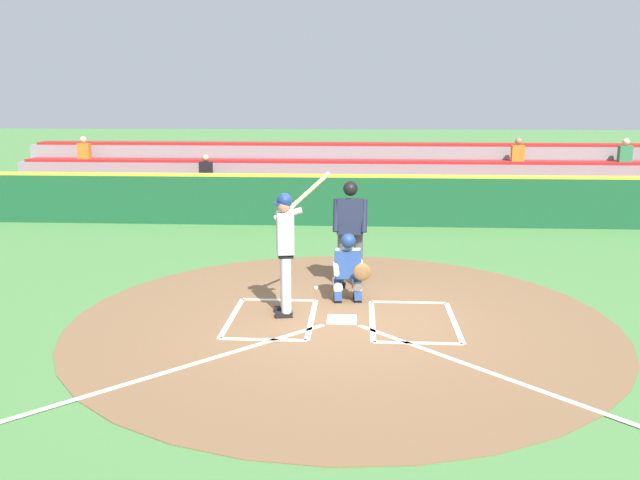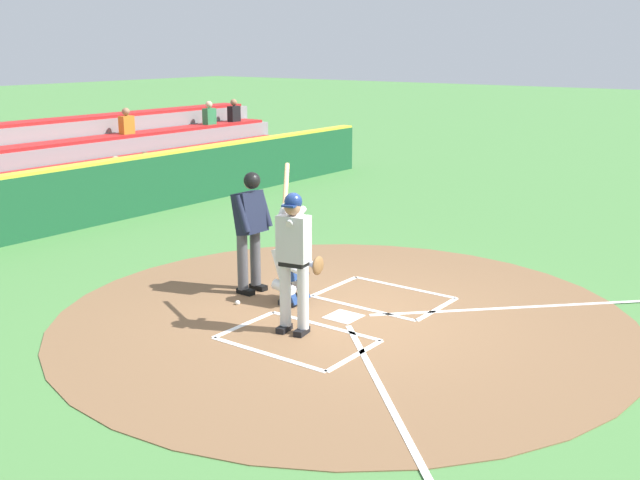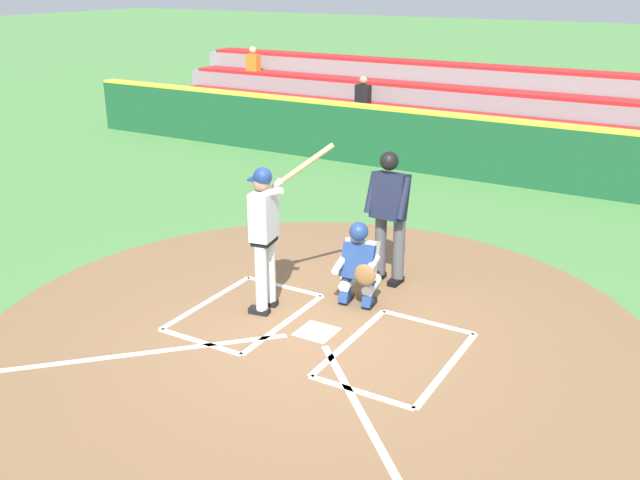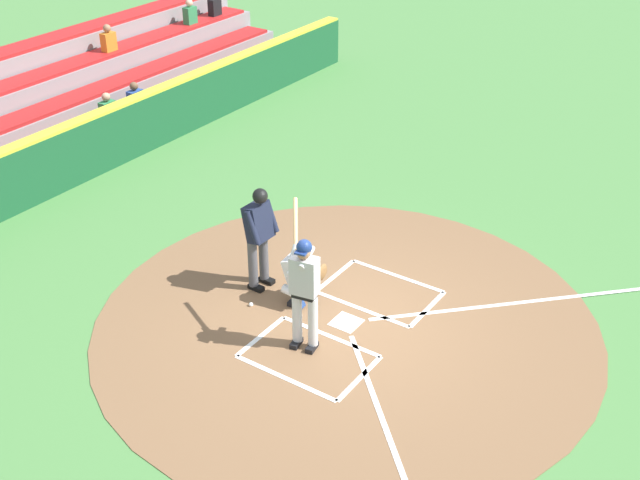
% 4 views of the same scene
% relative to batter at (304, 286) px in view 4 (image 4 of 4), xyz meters
% --- Properties ---
extents(ground_plane, '(120.00, 120.00, 0.00)m').
position_rel_batter_xyz_m(ground_plane, '(-0.85, 0.21, -1.10)').
color(ground_plane, '#4C8442').
extents(dirt_circle, '(8.00, 8.00, 0.01)m').
position_rel_batter_xyz_m(dirt_circle, '(-0.85, 0.21, -1.09)').
color(dirt_circle, brown).
rests_on(dirt_circle, ground).
extents(home_plate_and_chalk, '(7.93, 4.91, 0.01)m').
position_rel_batter_xyz_m(home_plate_and_chalk, '(-0.85, 1.09, -1.08)').
color(home_plate_and_chalk, white).
rests_on(home_plate_and_chalk, dirt_circle).
extents(batter, '(0.86, 0.85, 2.13)m').
position_rel_batter_xyz_m(batter, '(0.00, 0.00, 0.00)').
color(batter, silver).
rests_on(batter, ground).
extents(catcher, '(0.63, 0.62, 1.13)m').
position_rel_batter_xyz_m(catcher, '(-0.93, -0.73, -0.51)').
color(catcher, black).
rests_on(catcher, ground).
extents(plate_umpire, '(0.59, 0.42, 1.86)m').
position_rel_batter_xyz_m(plate_umpire, '(-0.94, -1.56, -0.02)').
color(plate_umpire, '#4C4C51').
rests_on(plate_umpire, ground).
extents(baseball, '(0.07, 0.07, 0.07)m').
position_rel_batter_xyz_m(baseball, '(-0.36, -1.33, -1.06)').
color(baseball, white).
rests_on(baseball, ground).
extents(backstop_wall, '(22.00, 0.36, 1.31)m').
position_rel_batter_xyz_m(backstop_wall, '(-0.85, -7.29, -0.45)').
color(backstop_wall, '#19512D').
rests_on(backstop_wall, ground).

